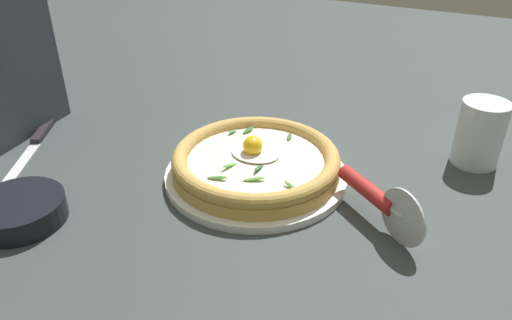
# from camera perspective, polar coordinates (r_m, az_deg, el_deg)

# --- Properties ---
(ground_plane) EXTENTS (2.40, 2.40, 0.03)m
(ground_plane) POSITION_cam_1_polar(r_m,az_deg,el_deg) (0.80, -0.87, -1.81)
(ground_plane) COLOR #363D3E
(ground_plane) RESTS_ON ground
(pizza_plate) EXTENTS (0.28, 0.28, 0.01)m
(pizza_plate) POSITION_cam_1_polar(r_m,az_deg,el_deg) (0.76, 0.00, -1.68)
(pizza_plate) COLOR white
(pizza_plate) RESTS_ON ground
(pizza) EXTENTS (0.26, 0.26, 0.05)m
(pizza) POSITION_cam_1_polar(r_m,az_deg,el_deg) (0.75, -0.00, -0.10)
(pizza) COLOR gold
(pizza) RESTS_ON pizza_plate
(side_bowl) EXTENTS (0.12, 0.12, 0.03)m
(side_bowl) POSITION_cam_1_polar(r_m,az_deg,el_deg) (0.74, -25.80, -5.31)
(side_bowl) COLOR black
(side_bowl) RESTS_ON ground
(pizza_cutter) EXTENTS (0.14, 0.11, 0.08)m
(pizza_cutter) POSITION_cam_1_polar(r_m,az_deg,el_deg) (0.67, 13.80, -4.15)
(pizza_cutter) COLOR silver
(pizza_cutter) RESTS_ON ground
(table_knife) EXTENTS (0.11, 0.19, 0.01)m
(table_knife) POSITION_cam_1_polar(r_m,az_deg,el_deg) (0.95, -24.10, 2.19)
(table_knife) COLOR silver
(table_knife) RESTS_ON ground
(drinking_glass) EXTENTS (0.07, 0.07, 0.11)m
(drinking_glass) POSITION_cam_1_polar(r_m,az_deg,el_deg) (0.86, 24.49, 2.40)
(drinking_glass) COLOR silver
(drinking_glass) RESTS_ON ground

